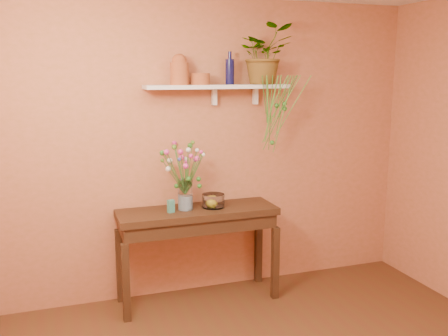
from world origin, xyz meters
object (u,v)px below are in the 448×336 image
Objects in this scene: terracotta_jug at (179,70)px; spider_plant at (265,54)px; blue_bottle at (230,71)px; bouquet at (184,162)px; sideboard at (198,222)px; glass_vase at (185,197)px; glass_bowl at (213,201)px.

spider_plant is at bearing 0.86° from terracotta_jug.
bouquet is (-0.46, -0.13, -0.77)m from blue_bottle.
glass_vase reaches higher than sideboard.
spider_plant is at bearing -3.99° from blue_bottle.
spider_plant is 1.46m from glass_vase.
blue_bottle is 0.36m from spider_plant.
sideboard is 5.20× the size of glass_vase.
bouquet is at bearing 177.46° from sideboard.
glass_bowl is at bearing -148.18° from blue_bottle.
blue_bottle is at bearing 14.50° from glass_vase.
glass_bowl is (0.27, 0.00, -0.37)m from bouquet.
terracotta_jug is 0.56× the size of bouquet.
blue_bottle is at bearing 31.82° from glass_bowl.
glass_vase is 1.36× the size of glass_bowl.
sideboard is at bearing -39.04° from terracotta_jug.
glass_vase is at bearing -173.06° from spider_plant.
sideboard is 2.66× the size of spider_plant.
terracotta_jug is at bearing -175.77° from blue_bottle.
glass_bowl is at bearing -18.03° from terracotta_jug.
terracotta_jug is at bearing 161.97° from glass_bowl.
spider_plant reaches higher than bouquet.
sideboard is 4.90× the size of blue_bottle.
glass_vase is 0.31m from bouquet.
blue_bottle is 0.54× the size of spider_plant.
terracotta_jug is 0.91× the size of blue_bottle.
terracotta_jug is at bearing -179.14° from spider_plant.
sideboard is 0.26m from glass_vase.
bouquet is (-0.11, 0.01, 0.55)m from sideboard.
bouquet is (0.00, -0.09, -0.78)m from terracotta_jug.
blue_bottle is at bearing 176.01° from spider_plant.
glass_vase is 0.58× the size of bouquet.
spider_plant reaches higher than glass_bowl.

